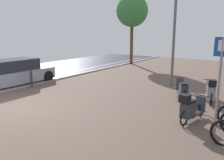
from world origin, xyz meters
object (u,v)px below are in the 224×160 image
object	(u,v)px
scooter_far	(190,108)
parked_car_near	(11,73)
scooter_near	(211,91)
lamp_post	(175,19)
street_tree	(132,11)
bollard_far	(31,79)
parking_sign	(220,77)
scooter_mid	(182,90)

from	to	relation	value
scooter_far	parked_car_near	bearing A→B (deg)	-178.87
scooter_near	lamp_post	bearing A→B (deg)	139.42
street_tree	bollard_far	xyz separation A→B (m)	(0.09, -10.56, -4.05)
street_tree	bollard_far	distance (m)	11.31
scooter_far	parking_sign	xyz separation A→B (m)	(0.84, -0.58, 1.20)
parking_sign	street_tree	xyz separation A→B (m)	(-8.99, 11.26, 2.84)
parking_sign	street_tree	size ratio (longest dim) A/B	0.46
lamp_post	street_tree	xyz separation A→B (m)	(-5.91, 6.16, 1.06)
bollard_far	scooter_far	bearing A→B (deg)	-0.80
parked_car_near	bollard_far	bearing A→B (deg)	13.58
parked_car_near	parking_sign	world-z (taller)	parking_sign
parking_sign	street_tree	distance (m)	14.69
parked_car_near	street_tree	distance (m)	11.57
scooter_mid	street_tree	xyz separation A→B (m)	(-7.14, 8.28, 4.09)
parking_sign	parked_car_near	bearing A→B (deg)	177.75
parked_car_near	lamp_post	world-z (taller)	lamp_post
scooter_near	street_tree	world-z (taller)	street_tree
parking_sign	bollard_far	bearing A→B (deg)	175.53
scooter_mid	bollard_far	world-z (taller)	bollard_far
scooter_mid	scooter_far	bearing A→B (deg)	-67.10
scooter_mid	parked_car_near	world-z (taller)	parked_car_near
scooter_near	street_tree	size ratio (longest dim) A/B	0.30
parked_car_near	bollard_far	size ratio (longest dim) A/B	5.05
scooter_far	lamp_post	size ratio (longest dim) A/B	0.27
scooter_near	parked_car_near	size ratio (longest dim) A/B	0.40
scooter_mid	street_tree	bearing A→B (deg)	130.78
lamp_post	parked_car_near	bearing A→B (deg)	-146.29
bollard_far	scooter_near	bearing A→B (deg)	16.37
scooter_near	scooter_mid	size ratio (longest dim) A/B	1.13
parking_sign	lamp_post	xyz separation A→B (m)	(-3.08, 5.10, 1.78)
scooter_far	bollard_far	distance (m)	8.06
scooter_far	lamp_post	world-z (taller)	lamp_post
scooter_mid	parked_car_near	bearing A→B (deg)	-162.71
scooter_far	parking_sign	distance (m)	1.58
scooter_mid	lamp_post	xyz separation A→B (m)	(-1.23, 2.12, 3.03)
scooter_near	parking_sign	size ratio (longest dim) A/B	0.66
scooter_far	parking_sign	world-z (taller)	parking_sign
scooter_mid	bollard_far	xyz separation A→B (m)	(-7.05, -2.28, 0.04)
parked_car_near	street_tree	size ratio (longest dim) A/B	0.75
street_tree	scooter_far	bearing A→B (deg)	-52.62
scooter_mid	parked_car_near	xyz separation A→B (m)	(-8.28, -2.58, 0.26)
parking_sign	street_tree	bearing A→B (deg)	128.63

